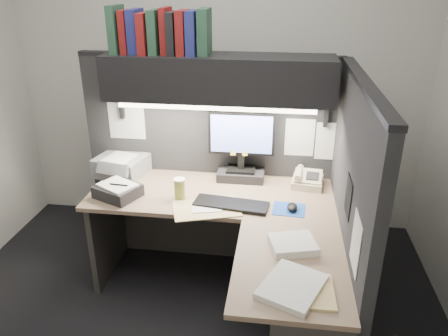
{
  "coord_description": "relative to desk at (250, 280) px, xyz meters",
  "views": [
    {
      "loc": [
        0.56,
        -2.14,
        2.12
      ],
      "look_at": [
        0.2,
        0.51,
        0.95
      ],
      "focal_mm": 35.0,
      "sensor_mm": 36.0,
      "label": 1
    }
  ],
  "objects": [
    {
      "name": "pinned_papers",
      "position": [
        -0.0,
        0.56,
        0.61
      ],
      "size": [
        1.76,
        1.31,
        0.51
      ],
      "color": "white",
      "rests_on": "partition_back"
    },
    {
      "name": "paper_stack_b",
      "position": [
        0.23,
        -0.41,
        0.3
      ],
      "size": [
        0.37,
        0.4,
        0.03
      ],
      "primitive_type": "cube",
      "rotation": [
        0.0,
        0.0,
        -0.42
      ],
      "color": "white",
      "rests_on": "desk"
    },
    {
      "name": "monitor",
      "position": [
        -0.14,
        0.82,
        0.49
      ],
      "size": [
        0.48,
        0.21,
        0.52
      ],
      "rotation": [
        0.0,
        0.0,
        0.0
      ],
      "color": "black",
      "rests_on": "desk"
    },
    {
      "name": "keyboard",
      "position": [
        -0.16,
        0.39,
        0.3
      ],
      "size": [
        0.51,
        0.22,
        0.02
      ],
      "primitive_type": "cube",
      "rotation": [
        0.0,
        0.0,
        -0.12
      ],
      "color": "black",
      "rests_on": "desk"
    },
    {
      "name": "overhead_shelf",
      "position": [
        -0.3,
        0.75,
        1.06
      ],
      "size": [
        1.55,
        0.34,
        0.3
      ],
      "primitive_type": "cube",
      "color": "black",
      "rests_on": "partition_back"
    },
    {
      "name": "printer",
      "position": [
        -1.06,
        0.78,
        0.36
      ],
      "size": [
        0.41,
        0.37,
        0.14
      ],
      "primitive_type": "cube",
      "rotation": [
        0.0,
        0.0,
        -0.21
      ],
      "color": "gray",
      "rests_on": "desk"
    },
    {
      "name": "mouse",
      "position": [
        0.24,
        0.38,
        0.31
      ],
      "size": [
        0.07,
        0.11,
        0.04
      ],
      "primitive_type": "ellipsoid",
      "rotation": [
        0.0,
        0.0,
        -0.06
      ],
      "color": "black",
      "rests_on": "mousepad"
    },
    {
      "name": "task_light_tube",
      "position": [
        -0.3,
        0.61,
        0.89
      ],
      "size": [
        1.32,
        0.04,
        0.04
      ],
      "primitive_type": "cylinder",
      "rotation": [
        0.0,
        1.57,
        0.0
      ],
      "color": "white",
      "rests_on": "overhead_shelf"
    },
    {
      "name": "floor",
      "position": [
        -0.43,
        0.0,
        -0.44
      ],
      "size": [
        3.5,
        3.5,
        0.0
      ],
      "primitive_type": "plane",
      "color": "black",
      "rests_on": "ground"
    },
    {
      "name": "telephone",
      "position": [
        0.35,
        0.77,
        0.33
      ],
      "size": [
        0.24,
        0.25,
        0.09
      ],
      "primitive_type": "cube",
      "rotation": [
        0.0,
        0.0,
        -0.13
      ],
      "color": "#C0B494",
      "rests_on": "desk"
    },
    {
      "name": "open_folder",
      "position": [
        -0.32,
        0.32,
        0.29
      ],
      "size": [
        0.49,
        0.4,
        0.01
      ],
      "primitive_type": "cube",
      "rotation": [
        0.0,
        0.0,
        0.31
      ],
      "color": "#D2B676",
      "rests_on": "desk"
    },
    {
      "name": "manila_stack",
      "position": [
        0.33,
        -0.42,
        0.29
      ],
      "size": [
        0.21,
        0.27,
        0.02
      ],
      "primitive_type": "cube",
      "rotation": [
        0.0,
        0.0,
        0.02
      ],
      "color": "#D2B676",
      "rests_on": "desk"
    },
    {
      "name": "partition_right",
      "position": [
        0.55,
        0.18,
        0.36
      ],
      "size": [
        0.06,
        1.5,
        1.6
      ],
      "primitive_type": "cube",
      "color": "black",
      "rests_on": "floor"
    },
    {
      "name": "wall_back",
      "position": [
        -0.43,
        1.5,
        0.91
      ],
      "size": [
        3.5,
        0.04,
        2.7
      ],
      "primitive_type": "cube",
      "color": "beige",
      "rests_on": "floor"
    },
    {
      "name": "partition_back",
      "position": [
        -0.4,
        0.93,
        0.36
      ],
      "size": [
        1.9,
        0.06,
        1.6
      ],
      "primitive_type": "cube",
      "color": "black",
      "rests_on": "floor"
    },
    {
      "name": "mousepad",
      "position": [
        0.22,
        0.39,
        0.29
      ],
      "size": [
        0.22,
        0.2,
        0.0
      ],
      "primitive_type": "cube",
      "rotation": [
        0.0,
        0.0,
        -0.07
      ],
      "color": "#1B4499",
      "rests_on": "desk"
    },
    {
      "name": "coffee_cup",
      "position": [
        -0.52,
        0.45,
        0.36
      ],
      "size": [
        0.08,
        0.08,
        0.14
      ],
      "primitive_type": "cylinder",
      "rotation": [
        0.0,
        0.0,
        0.06
      ],
      "color": "#CEBC52",
      "rests_on": "desk"
    },
    {
      "name": "binder_row",
      "position": [
        -0.68,
        0.75,
        1.35
      ],
      "size": [
        0.64,
        0.25,
        0.31
      ],
      "color": "#214330",
      "rests_on": "overhead_shelf"
    },
    {
      "name": "desk",
      "position": [
        0.0,
        0.0,
        0.0
      ],
      "size": [
        1.7,
        1.53,
        0.73
      ],
      "color": "#8E755A",
      "rests_on": "floor"
    },
    {
      "name": "notebook_stack",
      "position": [
        -0.95,
        0.42,
        0.33
      ],
      "size": [
        0.35,
        0.32,
        0.08
      ],
      "primitive_type": "cube",
      "rotation": [
        0.0,
        0.0,
        -0.42
      ],
      "color": "black",
      "rests_on": "desk"
    },
    {
      "name": "paper_stack_a",
      "position": [
        0.24,
        -0.05,
        0.31
      ],
      "size": [
        0.29,
        0.27,
        0.05
      ],
      "primitive_type": "cube",
      "rotation": [
        0.0,
        0.0,
        0.27
      ],
      "color": "white",
      "rests_on": "desk"
    }
  ]
}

